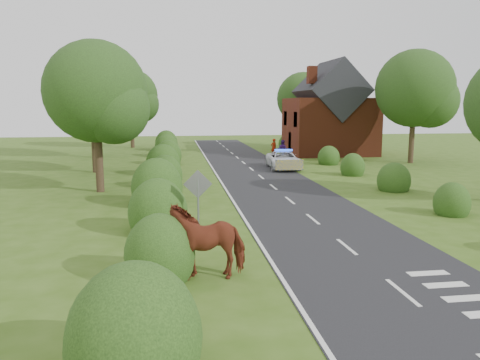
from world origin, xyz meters
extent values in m
plane|color=#385915|center=(0.00, 0.00, 0.00)|extent=(120.00, 120.00, 0.00)
cube|color=black|center=(0.00, 15.00, 0.01)|extent=(6.00, 70.00, 0.02)
cube|color=white|center=(0.00, -4.00, 0.03)|extent=(0.12, 1.80, 0.01)
cube|color=white|center=(0.00, 0.00, 0.03)|extent=(0.12, 1.80, 0.01)
cube|color=white|center=(0.00, 4.00, 0.03)|extent=(0.12, 1.80, 0.01)
cube|color=white|center=(0.00, 8.00, 0.03)|extent=(0.12, 1.80, 0.01)
cube|color=white|center=(0.00, 12.00, 0.03)|extent=(0.12, 1.80, 0.01)
cube|color=white|center=(0.00, 16.00, 0.03)|extent=(0.12, 1.80, 0.01)
cube|color=white|center=(0.00, 20.00, 0.03)|extent=(0.12, 1.80, 0.01)
cube|color=white|center=(0.00, 24.00, 0.03)|extent=(0.12, 1.80, 0.01)
cube|color=white|center=(0.00, 28.00, 0.03)|extent=(0.12, 1.80, 0.01)
cube|color=white|center=(0.00, 32.00, 0.03)|extent=(0.12, 1.80, 0.01)
cube|color=white|center=(0.00, 36.00, 0.03)|extent=(0.12, 1.80, 0.01)
cube|color=white|center=(0.00, 40.00, 0.03)|extent=(0.12, 1.80, 0.01)
cube|color=white|center=(0.00, 44.00, 0.03)|extent=(0.12, 1.80, 0.01)
cube|color=white|center=(0.00, 48.00, 0.03)|extent=(0.12, 1.80, 0.01)
cube|color=white|center=(-2.90, 15.00, 0.03)|extent=(0.12, 70.00, 0.01)
cube|color=white|center=(1.40, -4.60, 0.03)|extent=(1.20, 0.35, 0.01)
cube|color=white|center=(1.40, -3.70, 0.03)|extent=(1.20, 0.35, 0.01)
cube|color=white|center=(1.40, -2.80, 0.03)|extent=(1.20, 0.35, 0.01)
ellipsoid|color=#1B3512|center=(-6.60, -7.00, 0.77)|extent=(2.40, 2.52, 2.80)
ellipsoid|color=#1B3512|center=(-6.30, -2.00, 0.66)|extent=(2.00, 2.10, 2.40)
ellipsoid|color=#1B3512|center=(-6.50, 3.00, 0.74)|extent=(2.30, 2.41, 2.70)
ellipsoid|color=#1B3512|center=(-6.70, 8.00, 0.83)|extent=(2.50, 2.62, 3.00)
ellipsoid|color=#1B3512|center=(-6.40, 13.00, 0.69)|extent=(2.10, 2.20, 2.50)
ellipsoid|color=#1B3512|center=(-6.60, 18.00, 0.77)|extent=(2.40, 2.52, 2.80)
ellipsoid|color=#1B3512|center=(-6.30, 24.00, 0.72)|extent=(2.20, 2.31, 2.60)
ellipsoid|color=#1B3512|center=(-6.50, 30.00, 0.74)|extent=(2.30, 2.41, 2.70)
ellipsoid|color=#1B3512|center=(-6.60, 36.00, 0.77)|extent=(2.40, 2.52, 2.80)
ellipsoid|color=#1B3512|center=(6.40, 4.00, 0.52)|extent=(1.60, 1.68, 1.90)
ellipsoid|color=#1B3512|center=(6.60, 10.00, 0.58)|extent=(1.90, 2.00, 2.10)
ellipsoid|color=#1B3512|center=(6.50, 16.00, 0.55)|extent=(1.70, 1.78, 2.00)
ellipsoid|color=#1B3512|center=(6.80, 22.00, 0.55)|extent=(1.80, 1.89, 2.00)
ellipsoid|color=#1B3512|center=(6.60, 36.00, 0.55)|extent=(1.70, 1.78, 2.00)
cylinder|color=#332316|center=(-10.00, 12.00, 1.98)|extent=(0.44, 0.44, 3.96)
sphere|color=#243917|center=(-10.00, 12.00, 5.58)|extent=(5.60, 5.60, 5.60)
sphere|color=#33611E|center=(-9.02, 11.44, 4.68)|extent=(3.92, 3.92, 3.92)
cylinder|color=#332316|center=(-11.50, 20.00, 1.87)|extent=(0.44, 0.44, 3.74)
sphere|color=#243917|center=(-11.50, 20.00, 5.27)|extent=(5.60, 5.60, 5.60)
sphere|color=#33611E|center=(-10.52, 19.44, 4.42)|extent=(3.92, 3.92, 3.92)
cylinder|color=#332316|center=(-13.00, 30.00, 2.42)|extent=(0.44, 0.44, 4.84)
sphere|color=#243917|center=(-13.00, 30.00, 6.82)|extent=(6.80, 6.80, 6.80)
sphere|color=#33611E|center=(-11.81, 29.32, 5.72)|extent=(4.76, 4.76, 4.76)
cylinder|color=#332316|center=(-10.50, 40.00, 2.09)|extent=(0.44, 0.44, 4.18)
sphere|color=#243917|center=(-10.50, 40.00, 5.89)|extent=(6.00, 6.00, 6.00)
sphere|color=#33611E|center=(-9.45, 39.40, 4.94)|extent=(4.20, 4.20, 4.20)
cylinder|color=#332316|center=(14.00, 22.00, 2.20)|extent=(0.44, 0.44, 4.40)
sphere|color=#243917|center=(14.00, 22.00, 6.20)|extent=(6.40, 6.40, 6.40)
sphere|color=#33611E|center=(15.12, 21.36, 5.20)|extent=(4.48, 4.48, 4.48)
cylinder|color=#332316|center=(9.00, 38.00, 1.98)|extent=(0.44, 0.44, 3.96)
sphere|color=#243917|center=(9.00, 38.00, 5.58)|extent=(6.00, 6.00, 6.00)
sphere|color=#33611E|center=(10.05, 37.40, 4.68)|extent=(4.20, 4.20, 4.20)
cylinder|color=gray|center=(-5.00, 2.00, 1.10)|extent=(0.08, 0.08, 2.20)
cube|color=gray|center=(-5.00, 2.00, 2.00)|extent=(1.06, 0.04, 1.06)
cube|color=maroon|center=(9.50, 30.00, 2.75)|extent=(8.00, 7.00, 5.50)
cube|color=black|center=(9.50, 30.00, 6.20)|extent=(5.94, 7.40, 5.94)
cube|color=maroon|center=(7.00, 28.00, 7.60)|extent=(0.80, 0.80, 1.60)
imported|color=maroon|center=(-4.95, -1.90, 0.88)|extent=(2.58, 1.52, 1.76)
imported|color=white|center=(2.50, 19.98, 0.68)|extent=(2.52, 4.98, 1.35)
cube|color=yellow|center=(2.36, 17.53, 0.61)|extent=(2.02, 0.18, 0.74)
cube|color=blue|center=(2.50, 19.98, 1.43)|extent=(1.36, 0.36, 0.14)
imported|color=maroon|center=(3.58, 28.57, 0.84)|extent=(0.72, 0.60, 1.68)
imported|color=#421A6D|center=(3.89, 26.30, 0.87)|extent=(1.07, 1.01, 1.73)
camera|label=1|loc=(-5.85, -14.88, 4.87)|focal=35.00mm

